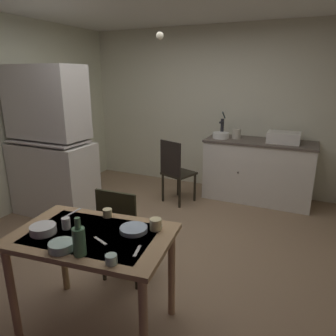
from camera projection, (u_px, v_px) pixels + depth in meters
ground_plane at (151, 245)px, 3.48m from camera, size 5.40×5.40×0.00m
wall_back at (213, 110)px, 5.07m from camera, size 4.41×0.10×2.58m
hutch_cabinet at (51, 148)px, 4.06m from camera, size 1.10×0.58×1.96m
counter_cabinet at (258, 171)px, 4.65m from camera, size 1.57×0.64×0.92m
sink_basin at (284, 137)px, 4.37m from camera, size 0.44×0.34×0.15m
hand_pump at (222, 126)px, 4.75m from camera, size 0.05×0.27×0.39m
mixing_bowl_counter at (221, 135)px, 4.70m from camera, size 0.25×0.25×0.09m
stoneware_crock at (236, 134)px, 4.65m from camera, size 0.13×0.13×0.15m
dining_table at (93, 248)px, 2.19m from camera, size 1.18×0.82×0.78m
chair_far_side at (124, 232)px, 2.79m from camera, size 0.42×0.42×0.91m
chair_by_counter at (176, 171)px, 4.51m from camera, size 0.51×0.51×0.95m
serving_bowl_wide at (43, 229)px, 2.15m from camera, size 0.18×0.18×0.06m
soup_bowl_small at (61, 246)px, 1.95m from camera, size 0.16×0.16×0.05m
sauce_dish at (134, 229)px, 2.18m from camera, size 0.20×0.20×0.03m
mug_dark at (111, 259)px, 1.80m from camera, size 0.07×0.07×0.06m
teacup_cream at (66, 223)px, 2.21m from camera, size 0.06×0.06×0.08m
teacup_mint at (156, 224)px, 2.20m from camera, size 0.08×0.08×0.08m
mug_tall at (107, 213)px, 2.40m from camera, size 0.07×0.07×0.06m
glass_bottle at (79, 240)px, 1.87m from camera, size 0.08×0.08×0.25m
table_knife at (72, 213)px, 2.47m from camera, size 0.02×0.22×0.00m
teaspoon_near_bowl at (137, 251)px, 1.94m from camera, size 0.05×0.13×0.00m
teaspoon_by_cup at (100, 241)px, 2.06m from camera, size 0.14×0.07×0.00m
pendant_bulb at (160, 36)px, 3.21m from camera, size 0.08×0.08×0.08m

